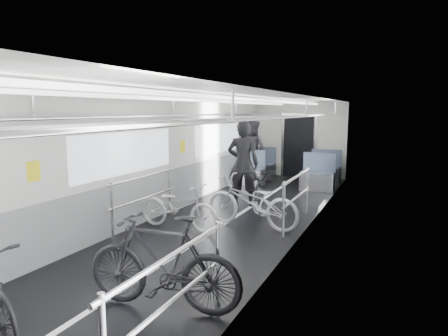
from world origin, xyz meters
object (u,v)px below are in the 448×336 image
object	(u,v)px
person_standing	(243,164)
person_seated	(252,151)
bike_right_mid	(251,202)
bike_right_near	(163,262)
bike_aisle	(260,188)
bike_left_far	(179,206)

from	to	relation	value
person_standing	person_seated	world-z (taller)	person_standing
bike_right_mid	person_seated	distance (m)	4.90
bike_right_near	bike_right_mid	distance (m)	3.27
bike_aisle	person_standing	distance (m)	0.68
bike_right_near	person_standing	world-z (taller)	person_standing
bike_right_mid	person_standing	size ratio (longest dim) A/B	0.95
person_standing	person_seated	distance (m)	3.18
bike_right_near	bike_aisle	distance (m)	4.73
bike_right_near	bike_left_far	bearing A→B (deg)	-160.21
bike_aisle	person_standing	bearing A→B (deg)	147.26
bike_left_far	bike_right_near	world-z (taller)	bike_right_near
bike_right_near	person_standing	distance (m)	4.91
bike_left_far	bike_right_near	bearing A→B (deg)	-150.45
bike_aisle	person_seated	xyz separation A→B (m)	(-1.32, 3.16, 0.48)
bike_right_near	bike_right_mid	bearing A→B (deg)	175.73
bike_aisle	person_seated	bearing A→B (deg)	92.92
bike_aisle	person_seated	distance (m)	3.45
bike_right_near	bike_right_mid	world-z (taller)	bike_right_near
bike_left_far	person_standing	world-z (taller)	person_standing
bike_left_far	bike_aisle	world-z (taller)	bike_aisle
bike_left_far	bike_aisle	xyz separation A→B (m)	(0.85, 2.05, 0.03)
bike_left_far	person_seated	xyz separation A→B (m)	(-0.46, 5.21, 0.51)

